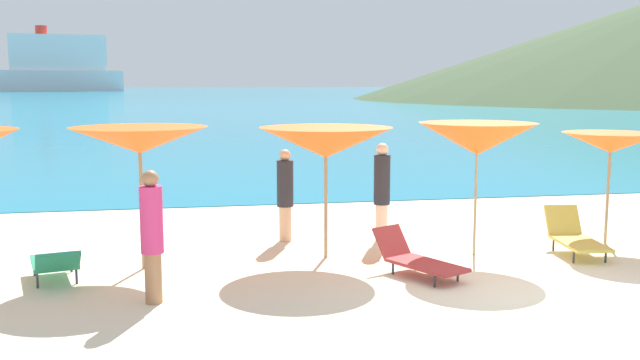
{
  "coord_description": "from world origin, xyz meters",
  "views": [
    {
      "loc": [
        -4.79,
        -8.57,
        2.94
      ],
      "look_at": [
        -2.47,
        3.77,
        1.2
      ],
      "focal_mm": 39.52,
      "sensor_mm": 36.0,
      "label": 1
    }
  ],
  "objects_px": {
    "lounge_chair_5": "(575,236)",
    "beachgoer_2": "(285,192)",
    "umbrella_4": "(477,139)",
    "lounge_chair_0": "(55,262)",
    "umbrella_2": "(140,140)",
    "beachgoer_0": "(152,232)",
    "umbrella_5": "(611,143)",
    "umbrella_3": "(326,143)",
    "beachgoer_1": "(382,189)",
    "lounge_chair_2": "(416,258)",
    "cruise_ship": "(59,66)"
  },
  "relations": [
    {
      "from": "beachgoer_1",
      "to": "beachgoer_2",
      "type": "bearing_deg",
      "value": -32.85
    },
    {
      "from": "beachgoer_0",
      "to": "beachgoer_1",
      "type": "xyz_separation_m",
      "value": [
        4.0,
        3.0,
        0.03
      ]
    },
    {
      "from": "umbrella_3",
      "to": "lounge_chair_2",
      "type": "relative_size",
      "value": 1.36
    },
    {
      "from": "umbrella_4",
      "to": "lounge_chair_5",
      "type": "bearing_deg",
      "value": -8.54
    },
    {
      "from": "beachgoer_0",
      "to": "lounge_chair_5",
      "type": "bearing_deg",
      "value": 176.12
    },
    {
      "from": "lounge_chair_0",
      "to": "beachgoer_0",
      "type": "bearing_deg",
      "value": 125.2
    },
    {
      "from": "umbrella_5",
      "to": "beachgoer_0",
      "type": "height_order",
      "value": "umbrella_5"
    },
    {
      "from": "umbrella_4",
      "to": "beachgoer_1",
      "type": "bearing_deg",
      "value": 135.14
    },
    {
      "from": "umbrella_4",
      "to": "lounge_chair_2",
      "type": "bearing_deg",
      "value": -142.66
    },
    {
      "from": "beachgoer_0",
      "to": "beachgoer_2",
      "type": "xyz_separation_m",
      "value": [
        2.25,
        3.37,
        -0.05
      ]
    },
    {
      "from": "lounge_chair_2",
      "to": "cruise_ship",
      "type": "xyz_separation_m",
      "value": [
        -46.24,
        246.07,
        8.19
      ]
    },
    {
      "from": "umbrella_5",
      "to": "lounge_chair_5",
      "type": "distance_m",
      "value": 1.94
    },
    {
      "from": "lounge_chair_0",
      "to": "lounge_chair_5",
      "type": "bearing_deg",
      "value": 167.04
    },
    {
      "from": "lounge_chair_0",
      "to": "lounge_chair_5",
      "type": "xyz_separation_m",
      "value": [
        8.49,
        0.21,
        0.0
      ]
    },
    {
      "from": "umbrella_4",
      "to": "umbrella_5",
      "type": "relative_size",
      "value": 1.11
    },
    {
      "from": "umbrella_4",
      "to": "lounge_chair_2",
      "type": "height_order",
      "value": "umbrella_4"
    },
    {
      "from": "lounge_chair_0",
      "to": "beachgoer_1",
      "type": "bearing_deg",
      "value": -176.61
    },
    {
      "from": "umbrella_3",
      "to": "beachgoer_1",
      "type": "bearing_deg",
      "value": 38.16
    },
    {
      "from": "umbrella_4",
      "to": "umbrella_5",
      "type": "bearing_deg",
      "value": 7.7
    },
    {
      "from": "umbrella_3",
      "to": "lounge_chair_2",
      "type": "xyz_separation_m",
      "value": [
        1.15,
        -1.36,
        -1.68
      ]
    },
    {
      "from": "lounge_chair_0",
      "to": "cruise_ship",
      "type": "relative_size",
      "value": 0.04
    },
    {
      "from": "cruise_ship",
      "to": "umbrella_5",
      "type": "bearing_deg",
      "value": -87.6
    },
    {
      "from": "beachgoer_2",
      "to": "cruise_ship",
      "type": "bearing_deg",
      "value": 25.84
    },
    {
      "from": "lounge_chair_5",
      "to": "beachgoer_2",
      "type": "relative_size",
      "value": 0.94
    },
    {
      "from": "umbrella_5",
      "to": "beachgoer_0",
      "type": "bearing_deg",
      "value": -165.41
    },
    {
      "from": "lounge_chair_5",
      "to": "beachgoer_0",
      "type": "distance_m",
      "value": 7.2
    },
    {
      "from": "lounge_chair_2",
      "to": "lounge_chair_0",
      "type": "bearing_deg",
      "value": 146.6
    },
    {
      "from": "umbrella_2",
      "to": "cruise_ship",
      "type": "xyz_separation_m",
      "value": [
        -42.1,
        244.89,
        6.41
      ]
    },
    {
      "from": "lounge_chair_5",
      "to": "beachgoer_2",
      "type": "height_order",
      "value": "beachgoer_2"
    },
    {
      "from": "lounge_chair_0",
      "to": "beachgoer_2",
      "type": "relative_size",
      "value": 0.9
    },
    {
      "from": "lounge_chair_0",
      "to": "lounge_chair_2",
      "type": "distance_m",
      "value": 5.41
    },
    {
      "from": "umbrella_4",
      "to": "lounge_chair_2",
      "type": "xyz_separation_m",
      "value": [
        -1.39,
        -1.06,
        -1.73
      ]
    },
    {
      "from": "umbrella_4",
      "to": "lounge_chair_0",
      "type": "relative_size",
      "value": 1.46
    },
    {
      "from": "lounge_chair_2",
      "to": "cruise_ship",
      "type": "height_order",
      "value": "cruise_ship"
    },
    {
      "from": "umbrella_2",
      "to": "umbrella_5",
      "type": "height_order",
      "value": "umbrella_2"
    },
    {
      "from": "cruise_ship",
      "to": "umbrella_3",
      "type": "bearing_deg",
      "value": -88.79
    },
    {
      "from": "umbrella_5",
      "to": "cruise_ship",
      "type": "relative_size",
      "value": 0.05
    },
    {
      "from": "umbrella_5",
      "to": "beachgoer_0",
      "type": "relative_size",
      "value": 1.13
    },
    {
      "from": "lounge_chair_5",
      "to": "beachgoer_0",
      "type": "xyz_separation_m",
      "value": [
        -7.02,
        -1.46,
        0.66
      ]
    },
    {
      "from": "lounge_chair_0",
      "to": "beachgoer_0",
      "type": "xyz_separation_m",
      "value": [
        1.47,
        -1.25,
        0.66
      ]
    },
    {
      "from": "umbrella_2",
      "to": "lounge_chair_5",
      "type": "distance_m",
      "value": 7.48
    },
    {
      "from": "umbrella_2",
      "to": "cruise_ship",
      "type": "distance_m",
      "value": 248.56
    },
    {
      "from": "umbrella_3",
      "to": "lounge_chair_5",
      "type": "xyz_separation_m",
      "value": [
        4.27,
        -0.56,
        -1.64
      ]
    },
    {
      "from": "beachgoer_0",
      "to": "cruise_ship",
      "type": "relative_size",
      "value": 0.04
    },
    {
      "from": "umbrella_2",
      "to": "beachgoer_0",
      "type": "bearing_deg",
      "value": -82.62
    },
    {
      "from": "umbrella_4",
      "to": "cruise_ship",
      "type": "height_order",
      "value": "cruise_ship"
    },
    {
      "from": "umbrella_3",
      "to": "beachgoer_0",
      "type": "distance_m",
      "value": 3.56
    },
    {
      "from": "lounge_chair_0",
      "to": "lounge_chair_2",
      "type": "bearing_deg",
      "value": 159.33
    },
    {
      "from": "umbrella_4",
      "to": "beachgoer_0",
      "type": "bearing_deg",
      "value": -162.02
    },
    {
      "from": "umbrella_4",
      "to": "lounge_chair_0",
      "type": "distance_m",
      "value": 6.99
    }
  ]
}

